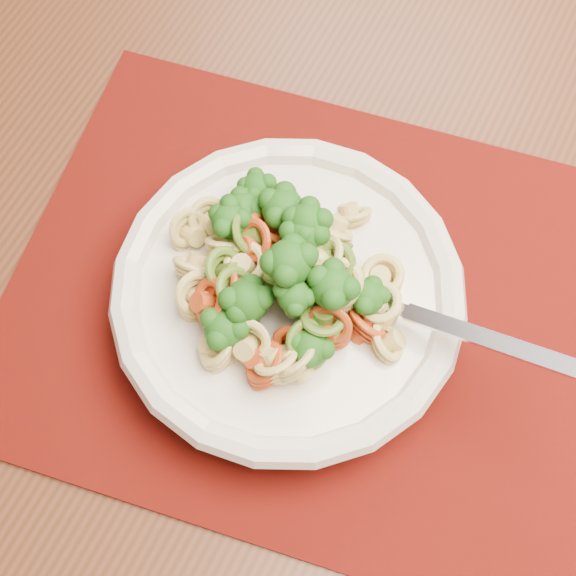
# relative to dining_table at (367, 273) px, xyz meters

# --- Properties ---
(dining_table) EXTENTS (1.56, 1.24, 0.73)m
(dining_table) POSITION_rel_dining_table_xyz_m (0.00, 0.00, 0.00)
(dining_table) COLOR #542917
(dining_table) RESTS_ON ground
(placemat) EXTENTS (0.46, 0.38, 0.00)m
(placemat) POSITION_rel_dining_table_xyz_m (-0.03, -0.08, 0.10)
(placemat) COLOR #561003
(placemat) RESTS_ON dining_table
(pasta_bowl) EXTENTS (0.23, 0.23, 0.04)m
(pasta_bowl) POSITION_rel_dining_table_xyz_m (-0.05, -0.09, 0.13)
(pasta_bowl) COLOR silver
(pasta_bowl) RESTS_ON placemat
(pasta_broccoli_heap) EXTENTS (0.20, 0.20, 0.06)m
(pasta_broccoli_heap) POSITION_rel_dining_table_xyz_m (-0.05, -0.09, 0.15)
(pasta_broccoli_heap) COLOR tan
(pasta_broccoli_heap) RESTS_ON pasta_bowl
(fork) EXTENTS (0.18, 0.08, 0.08)m
(fork) POSITION_rel_dining_table_xyz_m (0.00, -0.09, 0.15)
(fork) COLOR silver
(fork) RESTS_ON pasta_bowl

